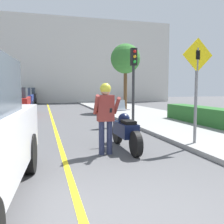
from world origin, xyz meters
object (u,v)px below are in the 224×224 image
at_px(motorcycle, 125,131).
at_px(parked_car_black, 27,96).
at_px(person_biker, 106,111).
at_px(street_tree, 125,59).
at_px(crossing_sign, 197,81).
at_px(parked_car_blue, 21,98).
at_px(traffic_light, 134,71).
at_px(parked_car_red, 13,101).

bearing_deg(motorcycle, parked_car_black, 99.79).
xyz_separation_m(person_biker, street_tree, (4.05, 10.57, 2.52)).
bearing_deg(crossing_sign, parked_car_blue, 110.26).
xyz_separation_m(crossing_sign, parked_car_blue, (-5.74, 15.54, -0.98)).
distance_m(parked_car_blue, parked_car_black, 6.05).
relative_size(motorcycle, person_biker, 1.23).
height_order(traffic_light, street_tree, street_tree).
relative_size(street_tree, parked_car_red, 1.08).
height_order(motorcycle, parked_car_black, parked_car_black).
relative_size(traffic_light, parked_car_blue, 0.78).
bearing_deg(crossing_sign, traffic_light, 91.49).
distance_m(crossing_sign, parked_car_black, 22.33).
distance_m(traffic_light, street_tree, 6.27).
bearing_deg(street_tree, crossing_sign, -98.07).
distance_m(motorcycle, parked_car_red, 10.39).
xyz_separation_m(traffic_light, parked_car_blue, (-5.62, 10.97, -1.56)).
bearing_deg(parked_car_black, crossing_sign, -75.49).
bearing_deg(motorcycle, person_biker, -149.28).
xyz_separation_m(parked_car_red, parked_car_black, (0.15, 11.62, 0.00)).
relative_size(person_biker, traffic_light, 0.54).
bearing_deg(motorcycle, crossing_sign, -9.48).
bearing_deg(traffic_light, person_biker, -117.81).
xyz_separation_m(person_biker, crossing_sign, (2.56, 0.06, 0.75)).
relative_size(motorcycle, traffic_light, 0.66).
height_order(motorcycle, person_biker, person_biker).
xyz_separation_m(person_biker, parked_car_red, (-3.18, 10.03, -0.23)).
bearing_deg(parked_car_black, traffic_light, -72.18).
relative_size(crossing_sign, parked_car_blue, 0.68).
distance_m(parked_car_red, parked_car_blue, 5.57).
distance_m(motorcycle, traffic_light, 4.99).
distance_m(person_biker, traffic_light, 5.40).
distance_m(crossing_sign, traffic_light, 4.61).
xyz_separation_m(motorcycle, parked_car_black, (-3.67, 21.27, 0.35)).
xyz_separation_m(traffic_light, parked_car_black, (-5.47, 17.02, -1.56)).
xyz_separation_m(street_tree, parked_car_black, (-7.08, 11.08, -2.75)).
bearing_deg(street_tree, motorcycle, -108.50).
bearing_deg(street_tree, traffic_light, -105.15).
distance_m(motorcycle, crossing_sign, 2.36).
height_order(street_tree, parked_car_black, street_tree).
bearing_deg(person_biker, crossing_sign, 1.37).
distance_m(motorcycle, parked_car_blue, 15.70).
relative_size(traffic_light, parked_car_black, 0.78).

